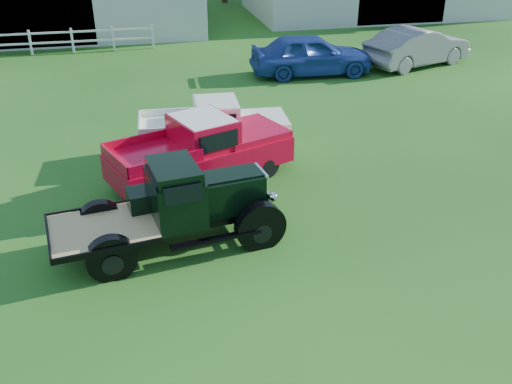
{
  "coord_description": "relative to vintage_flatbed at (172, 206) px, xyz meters",
  "views": [
    {
      "loc": [
        -2.34,
        -10.08,
        7.12
      ],
      "look_at": [
        0.2,
        1.2,
        1.05
      ],
      "focal_mm": 40.0,
      "sensor_mm": 36.0,
      "label": 1
    }
  ],
  "objects": [
    {
      "name": "misc_car_grey",
      "position": [
        12.43,
        12.89,
        -0.13
      ],
      "size": [
        5.59,
        3.52,
        1.74
      ],
      "primitive_type": "imported",
      "rotation": [
        0.0,
        0.0,
        1.92
      ],
      "color": "slate",
      "rests_on": "ground"
    },
    {
      "name": "fence_rail",
      "position": [
        -6.26,
        18.95,
        -0.4
      ],
      "size": [
        14.2,
        0.16,
        1.2
      ],
      "primitive_type": null,
      "color": "white",
      "rests_on": "ground"
    },
    {
      "name": "misc_car_blue",
      "position": [
        7.19,
        12.52,
        -0.1
      ],
      "size": [
        5.37,
        2.39,
        1.79
      ],
      "primitive_type": "imported",
      "rotation": [
        0.0,
        0.0,
        1.52
      ],
      "color": "navy",
      "rests_on": "ground"
    },
    {
      "name": "white_pickup",
      "position": [
        1.68,
        4.78,
        -0.15
      ],
      "size": [
        4.69,
        2.04,
        1.69
      ],
      "primitive_type": null,
      "rotation": [
        0.0,
        0.0,
        -0.06
      ],
      "color": "white",
      "rests_on": "ground"
    },
    {
      "name": "ground",
      "position": [
        1.74,
        -1.05,
        -1.0
      ],
      "size": [
        120.0,
        120.0,
        0.0
      ],
      "primitive_type": "plane",
      "color": "#1E4914"
    },
    {
      "name": "vintage_flatbed",
      "position": [
        0.0,
        0.0,
        0.0
      ],
      "size": [
        5.27,
        2.72,
        1.99
      ],
      "primitive_type": null,
      "rotation": [
        0.0,
        0.0,
        0.15
      ],
      "color": "black",
      "rests_on": "ground"
    },
    {
      "name": "red_pickup",
      "position": [
        1.06,
        3.1,
        -0.06
      ],
      "size": [
        5.52,
        3.71,
        1.88
      ],
      "primitive_type": null,
      "rotation": [
        0.0,
        0.0,
        0.37
      ],
      "color": "red",
      "rests_on": "ground"
    }
  ]
}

